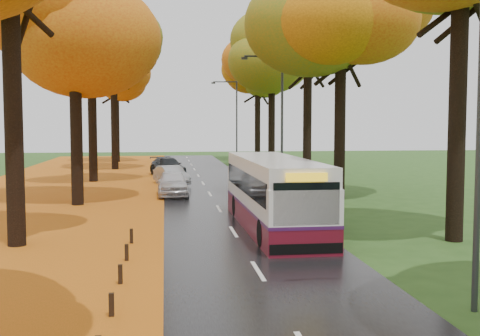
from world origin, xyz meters
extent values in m
cube|color=black|center=(0.00, 25.00, 0.02)|extent=(6.50, 90.00, 0.04)
cube|color=silver|center=(0.00, 25.00, 0.04)|extent=(0.12, 90.00, 0.01)
cube|color=#96520D|center=(-9.00, 25.00, 0.01)|extent=(12.00, 90.00, 0.02)
cube|color=#CE6115|center=(-3.05, 25.00, 0.04)|extent=(0.90, 90.00, 0.01)
cylinder|color=black|center=(-7.50, 16.50, 4.58)|extent=(0.60, 0.60, 9.15)
cylinder|color=black|center=(-6.90, 26.50, 4.00)|extent=(0.60, 0.60, 8.00)
ellipsoid|color=orange|center=(-6.90, 26.50, 9.00)|extent=(9.20, 9.20, 7.18)
cylinder|color=black|center=(-7.50, 38.50, 4.29)|extent=(0.60, 0.60, 8.58)
ellipsoid|color=orange|center=(-7.50, 38.50, 9.65)|extent=(8.00, 8.00, 6.24)
cylinder|color=black|center=(-6.90, 49.50, 4.58)|extent=(0.60, 0.60, 9.15)
ellipsoid|color=orange|center=(-6.90, 49.50, 10.30)|extent=(9.20, 9.20, 7.18)
cylinder|color=black|center=(-7.50, 59.50, 4.00)|extent=(0.60, 0.60, 8.00)
ellipsoid|color=orange|center=(-7.50, 59.50, 9.00)|extent=(8.00, 8.00, 6.24)
cylinder|color=black|center=(7.50, 15.50, 4.61)|extent=(0.60, 0.60, 9.22)
cylinder|color=black|center=(6.90, 27.50, 4.10)|extent=(0.60, 0.60, 8.19)
ellipsoid|color=orange|center=(6.90, 27.50, 9.22)|extent=(9.20, 9.20, 7.18)
cylinder|color=black|center=(7.50, 37.50, 4.35)|extent=(0.60, 0.60, 8.70)
ellipsoid|color=orange|center=(7.50, 37.50, 9.79)|extent=(8.20, 8.20, 6.40)
cylinder|color=black|center=(6.90, 48.50, 4.61)|extent=(0.60, 0.60, 9.22)
ellipsoid|color=orange|center=(6.90, 48.50, 10.37)|extent=(9.20, 9.20, 7.18)
cylinder|color=black|center=(7.50, 60.50, 4.10)|extent=(0.60, 0.60, 8.19)
ellipsoid|color=orange|center=(7.50, 60.50, 9.22)|extent=(8.20, 8.20, 6.40)
cube|color=black|center=(-3.70, 8.60, 0.26)|extent=(0.11, 0.11, 0.52)
cube|color=black|center=(-3.70, 11.20, 0.26)|extent=(0.11, 0.11, 0.52)
cube|color=black|center=(-3.70, 13.80, 0.26)|extent=(0.11, 0.11, 0.52)
cube|color=black|center=(-3.70, 16.40, 0.26)|extent=(0.11, 0.11, 0.52)
cylinder|color=#333538|center=(4.20, 8.00, 4.00)|extent=(0.14, 0.14, 8.00)
cylinder|color=#333538|center=(4.20, 30.00, 4.00)|extent=(0.14, 0.14, 8.00)
cylinder|color=#333538|center=(3.10, 30.00, 7.90)|extent=(2.20, 0.11, 0.11)
cube|color=#333538|center=(2.00, 30.00, 7.78)|extent=(0.35, 0.18, 0.14)
cylinder|color=#333538|center=(4.20, 52.00, 4.00)|extent=(0.14, 0.14, 8.00)
cylinder|color=#333538|center=(3.10, 52.00, 7.90)|extent=(2.20, 0.11, 0.11)
cube|color=#333538|center=(2.00, 52.00, 7.78)|extent=(0.35, 0.18, 0.14)
cube|color=#5C0E1D|center=(1.64, 18.61, 0.46)|extent=(2.49, 10.35, 0.84)
cube|color=white|center=(1.64, 18.61, 1.49)|extent=(2.49, 10.35, 1.22)
cube|color=white|center=(1.64, 18.61, 2.43)|extent=(2.44, 10.14, 0.66)
cube|color=#40154C|center=(1.64, 18.61, 0.93)|extent=(2.51, 10.37, 0.11)
cube|color=black|center=(1.64, 18.61, 1.87)|extent=(2.51, 9.53, 0.80)
cube|color=black|center=(1.72, 13.48, 1.68)|extent=(2.06, 0.09, 1.31)
cube|color=yellow|center=(1.72, 13.48, 2.50)|extent=(1.29, 0.08, 0.26)
cube|color=black|center=(1.72, 13.50, 0.30)|extent=(2.30, 0.15, 0.33)
cylinder|color=black|center=(0.64, 15.08, 0.51)|extent=(0.28, 0.94, 0.94)
cylinder|color=black|center=(2.75, 15.11, 0.51)|extent=(0.28, 0.94, 0.94)
cylinder|color=black|center=(0.55, 21.69, 0.51)|extent=(0.28, 0.94, 0.94)
cylinder|color=black|center=(2.65, 21.72, 0.51)|extent=(0.28, 0.94, 0.94)
imported|color=silver|center=(-2.11, 29.35, 0.75)|extent=(1.77, 4.21, 1.42)
imported|color=gray|center=(-2.12, 35.34, 0.67)|extent=(2.50, 4.02, 1.25)
imported|color=black|center=(-2.35, 42.09, 0.74)|extent=(3.09, 5.14, 1.39)
camera|label=1|loc=(-2.54, -4.21, 4.17)|focal=45.00mm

